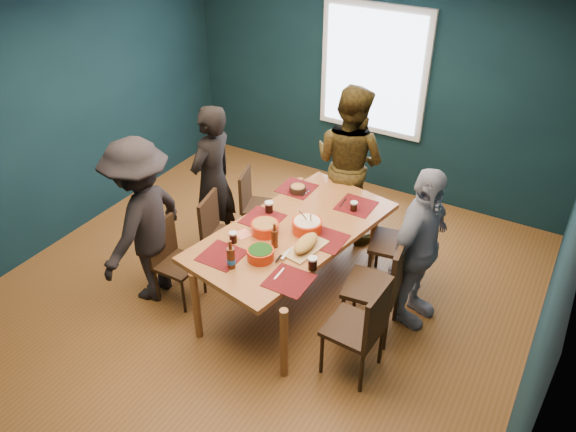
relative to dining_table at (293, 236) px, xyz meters
name	(u,v)px	position (x,y,z in m)	size (l,w,h in m)	color
room	(279,157)	(-0.28, 0.21, 0.66)	(5.01, 5.01, 2.71)	brown
dining_table	(293,236)	(0.00, 0.00, 0.00)	(1.40, 2.22, 0.78)	#A55A31
chair_left_far	(253,200)	(-0.88, 0.65, -0.23)	(0.47, 0.47, 0.83)	black
chair_left_mid	(218,230)	(-0.85, -0.06, -0.19)	(0.47, 0.47, 0.88)	black
chair_left_near	(171,255)	(-1.01, -0.61, -0.22)	(0.39, 0.39, 0.84)	black
chair_right_far	(405,238)	(0.87, 0.67, -0.13)	(0.52, 0.52, 0.99)	black
chair_right_mid	(384,281)	(0.95, -0.06, -0.11)	(0.52, 0.52, 1.03)	black
chair_right_near	(364,324)	(1.00, -0.60, -0.15)	(0.45, 0.45, 0.96)	black
person_far_left	(213,181)	(-1.14, 0.28, 0.13)	(0.61, 0.40, 1.67)	black
person_back	(349,163)	(-0.03, 1.30, 0.17)	(0.86, 0.67, 1.77)	black
person_right	(419,249)	(1.13, 0.27, 0.09)	(0.93, 0.39, 1.59)	white
person_near_left	(142,222)	(-1.24, -0.68, 0.13)	(1.09, 0.63, 1.68)	black
bowl_salad	(265,227)	(-0.20, -0.18, 0.13)	(0.26, 0.26, 0.11)	red
bowl_dumpling	(307,225)	(0.12, 0.04, 0.14)	(0.28, 0.28, 0.26)	red
bowl_herbs	(260,254)	(-0.02, -0.54, 0.13)	(0.24, 0.24, 0.10)	red
cutting_board	(306,244)	(0.25, -0.22, 0.13)	(0.28, 0.54, 0.12)	tan
small_bowl	(298,189)	(-0.30, 0.61, 0.11)	(0.17, 0.17, 0.07)	black
beer_bottle_a	(231,258)	(-0.17, -0.76, 0.17)	(0.07, 0.07, 0.27)	#431C0C
beer_bottle_b	(275,238)	(-0.01, -0.32, 0.17)	(0.06, 0.06, 0.24)	#431C0C
cola_glass_a	(233,237)	(-0.37, -0.45, 0.13)	(0.07, 0.07, 0.10)	black
cola_glass_b	(313,263)	(0.43, -0.43, 0.14)	(0.08, 0.08, 0.12)	black
cola_glass_c	(354,206)	(0.35, 0.57, 0.13)	(0.07, 0.07, 0.10)	black
cola_glass_d	(269,207)	(-0.35, 0.13, 0.14)	(0.08, 0.08, 0.12)	black
napkin_a	(332,241)	(0.39, 0.01, 0.08)	(0.16, 0.16, 0.00)	#EF7E64
napkin_b	(243,234)	(-0.36, -0.31, 0.08)	(0.14, 0.14, 0.00)	#EF7E64
napkin_c	(289,279)	(0.33, -0.65, 0.08)	(0.16, 0.16, 0.00)	#EF7E64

